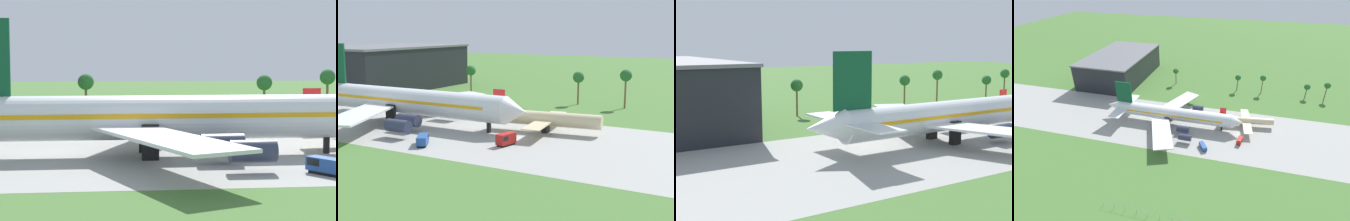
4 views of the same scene
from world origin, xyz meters
The scene contains 3 objects.
jet_airliner centered at (-33.07, 1.27, 5.62)m, with size 70.44×58.35×19.92m.
fuel_truck centered at (-13.84, -15.17, 1.14)m, with size 4.53×5.65×2.09m.
palm_tree_row centered at (8.88, 50.36, 8.56)m, with size 95.94×3.60×11.80m.
Camera 1 is at (-40.75, -86.56, 14.21)m, focal length 65.00 mm.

